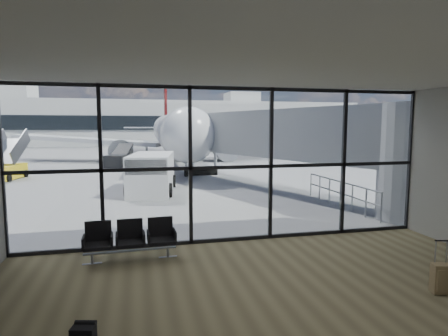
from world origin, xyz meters
name	(u,v)px	position (x,y,z in m)	size (l,w,h in m)	color
ground	(157,152)	(0.00, 40.00, 0.00)	(220.00, 220.00, 0.00)	slate
lounge_shell	(305,171)	(0.00, -4.80, 2.65)	(12.02, 8.01, 4.51)	brown
glass_curtain_wall	(232,166)	(0.00, 0.00, 2.25)	(12.10, 0.12, 4.50)	white
jet_bridge	(291,139)	(4.90, 7.07, 2.76)	(8.00, 16.50, 4.33)	#929597
apron_railing	(340,190)	(5.60, 3.50, 0.72)	(0.06, 5.46, 1.11)	gray
far_terminal	(147,122)	(-0.59, 61.97, 4.21)	(80.00, 12.20, 11.00)	beige
tree_3	(9,120)	(-27.00, 72.00, 4.63)	(4.95, 4.95, 7.12)	#382619
tree_4	(42,117)	(-21.00, 72.00, 5.25)	(5.61, 5.61, 8.07)	#382619
tree_5	(73,114)	(-15.00, 72.00, 5.88)	(6.27, 6.27, 9.03)	#382619
seating_row	(130,238)	(-2.88, -0.87, 0.56)	(2.28, 0.70, 1.01)	gray
suitcase	(443,278)	(3.27, -4.38, 0.33)	(0.45, 0.37, 1.08)	olive
airliner	(173,132)	(1.03, 28.22, 2.78)	(30.66, 35.49, 9.14)	silver
service_van	(152,173)	(-1.94, 8.84, 1.02)	(2.78, 4.81, 1.98)	silver
belt_loader	(119,160)	(-4.08, 21.23, 0.64)	(2.34, 4.34, 1.90)	black
mobile_stairs	(4,170)	(-10.97, 15.96, 0.61)	(2.40, 3.87, 2.55)	gold
traffic_cone_a	(147,181)	(-2.14, 11.04, 0.29)	(0.43, 0.43, 0.61)	orange
traffic_cone_b	(138,174)	(-2.62, 14.67, 0.27)	(0.40, 0.40, 0.57)	#F8620D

